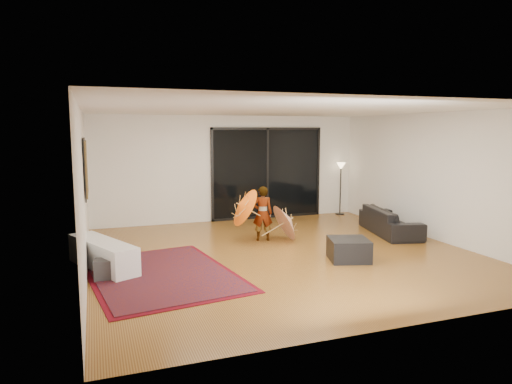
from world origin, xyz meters
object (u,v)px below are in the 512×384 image
media_console (103,255)px  child (263,213)px  ottoman (349,249)px  sofa (390,221)px

media_console → child: size_ratio=1.51×
ottoman → child: size_ratio=0.59×
media_console → child: (3.25, 0.98, 0.34)m
media_console → sofa: 6.23m
sofa → ottoman: (-2.01, -1.56, -0.09)m
child → media_console: bearing=33.1°
sofa → ottoman: bearing=140.7°
sofa → child: child is taller
ottoman → child: bearing=116.0°
sofa → child: (-2.95, 0.37, 0.29)m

